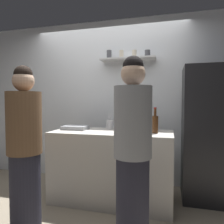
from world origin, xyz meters
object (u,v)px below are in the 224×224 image
baking_pan (75,128)px  person_brown_jacket (25,150)px  refrigerator (209,134)px  wine_bottle_amber_glass (155,124)px  wine_bottle_pale_glass (135,121)px  utensil_holder (110,124)px  person_grey_hoodie (133,152)px  water_bottle_plastic (147,123)px

baking_pan → person_brown_jacket: bearing=-99.1°
refrigerator → person_brown_jacket: size_ratio=1.06×
wine_bottle_amber_glass → wine_bottle_pale_glass: (-0.27, 0.14, 0.01)m
utensil_holder → wine_bottle_amber_glass: bearing=-20.5°
refrigerator → person_brown_jacket: 2.24m
wine_bottle_amber_glass → person_grey_hoodie: person_grey_hoodie is taller
baking_pan → wine_bottle_amber_glass: size_ratio=1.08×
utensil_holder → wine_bottle_pale_glass: bearing=-15.7°
wine_bottle_pale_glass → person_brown_jacket: 1.37m
refrigerator → wine_bottle_amber_glass: bearing=-150.7°
utensil_holder → person_grey_hoodie: size_ratio=0.13×
wine_bottle_amber_glass → person_brown_jacket: person_brown_jacket is taller
person_grey_hoodie → person_brown_jacket: bearing=-129.8°
utensil_holder → refrigerator: bearing=6.0°
refrigerator → person_grey_hoodie: (-0.82, -1.14, -0.03)m
utensil_holder → wine_bottle_pale_glass: 0.38m
refrigerator → utensil_holder: 1.32m
person_grey_hoodie → person_brown_jacket: (-1.08, -0.06, -0.03)m
water_bottle_plastic → person_brown_jacket: bearing=-139.1°
refrigerator → wine_bottle_amber_glass: 0.78m
utensil_holder → wine_bottle_amber_glass: wine_bottle_amber_glass is taller
wine_bottle_amber_glass → wine_bottle_pale_glass: wine_bottle_pale_glass is taller
refrigerator → water_bottle_plastic: refrigerator is taller
refrigerator → utensil_holder: (-1.31, -0.14, 0.10)m
refrigerator → water_bottle_plastic: (-0.78, -0.23, 0.14)m
utensil_holder → wine_bottle_pale_glass: size_ratio=0.64×
refrigerator → wine_bottle_amber_glass: refrigerator is taller
water_bottle_plastic → person_brown_jacket: size_ratio=0.14×
baking_pan → wine_bottle_pale_glass: bearing=4.7°
refrigerator → baking_pan: (-1.76, -0.31, 0.06)m
utensil_holder → baking_pan: bearing=-159.3°
wine_bottle_amber_glass → utensil_holder: bearing=159.5°
baking_pan → person_grey_hoodie: 1.26m
utensil_holder → wine_bottle_pale_glass: wine_bottle_pale_glass is taller
baking_pan → wine_bottle_amber_glass: bearing=-3.6°
refrigerator → baking_pan: refrigerator is taller
wine_bottle_amber_glass → water_bottle_plastic: wine_bottle_amber_glass is taller
refrigerator → person_grey_hoodie: size_ratio=1.03×
baking_pan → wine_bottle_pale_glass: wine_bottle_pale_glass is taller
baking_pan → wine_bottle_pale_glass: 0.82m
baking_pan → person_brown_jacket: size_ratio=0.21×
refrigerator → wine_bottle_pale_glass: 0.99m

